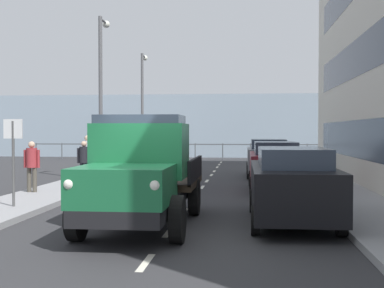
# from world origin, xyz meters

# --- Properties ---
(ground_plane) EXTENTS (80.00, 80.00, 0.00)m
(ground_plane) POSITION_xyz_m (0.00, -9.46, 0.00)
(ground_plane) COLOR #2D2D30
(sidewalk_left) EXTENTS (2.10, 36.44, 0.15)m
(sidewalk_left) POSITION_xyz_m (-4.62, -9.46, 0.07)
(sidewalk_left) COLOR gray
(sidewalk_left) RESTS_ON ground_plane
(sidewalk_right) EXTENTS (2.10, 36.44, 0.15)m
(sidewalk_right) POSITION_xyz_m (4.62, -9.46, 0.07)
(sidewalk_right) COLOR gray
(sidewalk_right) RESTS_ON ground_plane
(road_centreline_markings) EXTENTS (0.12, 32.20, 0.01)m
(road_centreline_markings) POSITION_xyz_m (0.00, -8.84, 0.00)
(road_centreline_markings) COLOR silver
(road_centreline_markings) RESTS_ON ground_plane
(sea_horizon) EXTENTS (80.00, 0.80, 5.00)m
(sea_horizon) POSITION_xyz_m (0.00, -30.68, 2.50)
(sea_horizon) COLOR #8C9EAD
(sea_horizon) RESTS_ON ground_plane
(seawall_railing) EXTENTS (28.08, 0.08, 1.20)m
(seawall_railing) POSITION_xyz_m (-0.00, -27.08, 0.92)
(seawall_railing) COLOR #4C5156
(seawall_railing) RESTS_ON ground_plane
(truck_vintage_green) EXTENTS (2.17, 5.64, 2.43)m
(truck_vintage_green) POSITION_xyz_m (0.65, -0.94, 1.18)
(truck_vintage_green) COLOR black
(truck_vintage_green) RESTS_ON ground_plane
(car_black_kerbside_near) EXTENTS (1.86, 4.58, 1.72)m
(car_black_kerbside_near) POSITION_xyz_m (-2.62, -1.93, 0.90)
(car_black_kerbside_near) COLOR black
(car_black_kerbside_near) RESTS_ON ground_plane
(car_maroon_kerbside_1) EXTENTS (1.81, 4.06, 1.72)m
(car_maroon_kerbside_1) POSITION_xyz_m (-2.62, -8.27, 0.89)
(car_maroon_kerbside_1) COLOR maroon
(car_maroon_kerbside_1) RESTS_ON ground_plane
(car_grey_kerbside_2) EXTENTS (1.92, 4.12, 1.72)m
(car_grey_kerbside_2) POSITION_xyz_m (-2.62, -13.69, 0.90)
(car_grey_kerbside_2) COLOR slate
(car_grey_kerbside_2) RESTS_ON ground_plane
(car_navy_oppositeside_0) EXTENTS (1.92, 4.67, 1.72)m
(car_navy_oppositeside_0) POSITION_xyz_m (2.62, -9.21, 0.90)
(car_navy_oppositeside_0) COLOR navy
(car_navy_oppositeside_0) RESTS_ON ground_plane
(car_silver_oppositeside_1) EXTENTS (1.89, 3.90, 1.72)m
(car_silver_oppositeside_1) POSITION_xyz_m (2.62, -16.13, 0.89)
(car_silver_oppositeside_1) COLOR #B7BABF
(car_silver_oppositeside_1) RESTS_ON ground_plane
(pedestrian_strolling) EXTENTS (0.53, 0.34, 1.61)m
(pedestrian_strolling) POSITION_xyz_m (5.17, -5.85, 1.10)
(pedestrian_strolling) COLOR #4C473D
(pedestrian_strolling) RESTS_ON sidewalk_right
(pedestrian_with_bag) EXTENTS (0.53, 0.34, 1.57)m
(pedestrian_with_bag) POSITION_xyz_m (4.35, -8.58, 1.07)
(pedestrian_with_bag) COLOR black
(pedestrian_with_bag) RESTS_ON sidewalk_right
(pedestrian_in_dark_coat) EXTENTS (0.53, 0.34, 1.77)m
(pedestrian_in_dark_coat) POSITION_xyz_m (4.74, -10.24, 1.20)
(pedestrian_in_dark_coat) COLOR black
(pedestrian_in_dark_coat) RESTS_ON sidewalk_right
(lamp_post_promenade) EXTENTS (0.32, 1.14, 6.74)m
(lamp_post_promenade) POSITION_xyz_m (4.43, -11.27, 4.14)
(lamp_post_promenade) COLOR #59595B
(lamp_post_promenade) RESTS_ON sidewalk_right
(lamp_post_far) EXTENTS (0.32, 1.14, 6.62)m
(lamp_post_far) POSITION_xyz_m (4.57, -20.69, 4.08)
(lamp_post_far) COLOR #59595B
(lamp_post_far) RESTS_ON sidewalk_right
(street_sign) EXTENTS (0.50, 0.07, 2.25)m
(street_sign) POSITION_xyz_m (4.37, -2.83, 1.68)
(street_sign) COLOR #4C4C4C
(street_sign) RESTS_ON sidewalk_right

